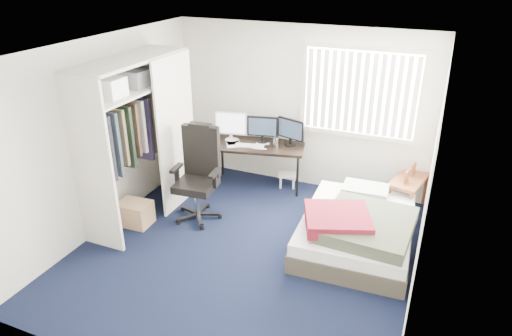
{
  "coord_description": "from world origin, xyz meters",
  "views": [
    {
      "loc": [
        1.97,
        -4.35,
        3.38
      ],
      "look_at": [
        -0.02,
        0.4,
        0.97
      ],
      "focal_mm": 32.0,
      "sensor_mm": 36.0,
      "label": 1
    }
  ],
  "objects_px": {
    "desk": "(259,142)",
    "office_chair": "(199,183)",
    "bed": "(357,228)",
    "nightstand": "(409,182)"
  },
  "relations": [
    {
      "from": "desk",
      "to": "nightstand",
      "type": "xyz_separation_m",
      "value": [
        2.29,
        0.06,
        -0.28
      ]
    },
    {
      "from": "desk",
      "to": "nightstand",
      "type": "bearing_deg",
      "value": 1.41
    },
    {
      "from": "office_chair",
      "to": "desk",
      "type": "bearing_deg",
      "value": 71.73
    },
    {
      "from": "office_chair",
      "to": "bed",
      "type": "distance_m",
      "value": 2.22
    },
    {
      "from": "desk",
      "to": "nightstand",
      "type": "height_order",
      "value": "desk"
    },
    {
      "from": "desk",
      "to": "office_chair",
      "type": "relative_size",
      "value": 1.16
    },
    {
      "from": "desk",
      "to": "office_chair",
      "type": "height_order",
      "value": "office_chair"
    },
    {
      "from": "office_chair",
      "to": "nightstand",
      "type": "distance_m",
      "value": 2.98
    },
    {
      "from": "office_chair",
      "to": "bed",
      "type": "xyz_separation_m",
      "value": [
        2.21,
        0.09,
        -0.25
      ]
    },
    {
      "from": "desk",
      "to": "bed",
      "type": "distance_m",
      "value": 2.18
    }
  ]
}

